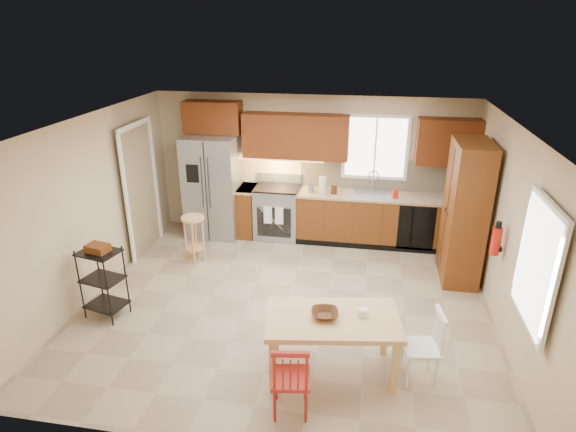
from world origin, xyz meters
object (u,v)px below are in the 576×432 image
(table_bowl, at_px, (325,317))
(utility_cart, at_px, (103,283))
(chair_white, at_px, (421,346))
(pantry, at_px, (465,213))
(bar_stool, at_px, (194,239))
(chair_red, at_px, (291,377))
(refrigerator, at_px, (213,186))
(fire_extinguisher, at_px, (496,241))
(dining_table, at_px, (332,345))
(range_stove, at_px, (277,213))
(table_jar, at_px, (363,314))
(soap_bottle, at_px, (396,192))

(table_bowl, bearing_deg, utility_cart, 168.34)
(chair_white, relative_size, table_bowl, 2.90)
(pantry, bearing_deg, bar_stool, -177.71)
(pantry, height_order, bar_stool, pantry)
(bar_stool, bearing_deg, table_bowl, -39.12)
(chair_red, distance_m, chair_white, 1.48)
(refrigerator, xyz_separation_m, utility_cart, (-0.60, -2.80, -0.42))
(pantry, bearing_deg, fire_extinguisher, -79.22)
(pantry, relative_size, dining_table, 1.47)
(range_stove, bearing_deg, refrigerator, -177.01)
(fire_extinguisher, bearing_deg, utility_cart, -170.48)
(chair_white, xyz_separation_m, bar_stool, (-3.37, 2.27, -0.04))
(dining_table, bearing_deg, range_stove, 101.75)
(table_jar, height_order, bar_stool, table_jar)
(utility_cart, bearing_deg, fire_extinguisher, 22.44)
(soap_bottle, relative_size, utility_cart, 0.19)
(utility_cart, bearing_deg, pantry, 34.56)
(pantry, relative_size, chair_white, 2.50)
(chair_red, distance_m, table_jar, 1.04)
(pantry, relative_size, bar_stool, 2.75)
(refrigerator, relative_size, table_jar, 16.33)
(pantry, height_order, table_jar, pantry)
(chair_red, bearing_deg, utility_cart, 146.40)
(soap_bottle, xyz_separation_m, chair_white, (0.20, -3.33, -0.58))
(fire_extinguisher, bearing_deg, chair_red, -137.23)
(dining_table, relative_size, chair_white, 1.70)
(chair_white, xyz_separation_m, table_bowl, (-1.04, -0.05, 0.29))
(dining_table, xyz_separation_m, utility_cart, (-3.03, 0.61, 0.14))
(soap_bottle, relative_size, table_jar, 1.71)
(fire_extinguisher, height_order, chair_white, fire_extinguisher)
(pantry, height_order, fire_extinguisher, pantry)
(table_bowl, height_order, table_jar, table_jar)
(soap_bottle, xyz_separation_m, table_jar, (-0.44, -3.29, -0.26))
(refrigerator, distance_m, table_bowl, 4.14)
(soap_bottle, height_order, dining_table, soap_bottle)
(refrigerator, relative_size, table_bowl, 6.30)
(range_stove, distance_m, chair_red, 4.22)
(dining_table, height_order, chair_red, chair_red)
(soap_bottle, relative_size, fire_extinguisher, 0.53)
(pantry, distance_m, table_bowl, 3.08)
(range_stove, height_order, dining_table, range_stove)
(soap_bottle, bearing_deg, bar_stool, -161.45)
(range_stove, distance_m, chair_white, 4.08)
(chair_red, xyz_separation_m, bar_stool, (-2.07, 2.97, -0.04))
(chair_white, height_order, table_jar, chair_white)
(fire_extinguisher, bearing_deg, table_bowl, -144.25)
(chair_red, distance_m, table_bowl, 0.76)
(range_stove, distance_m, table_bowl, 3.67)
(bar_stool, distance_m, utility_cart, 1.82)
(chair_red, relative_size, table_bowl, 2.90)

